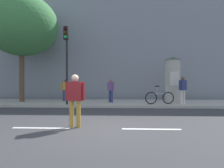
% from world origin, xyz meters
% --- Properties ---
extents(ground_plane, '(80.00, 80.00, 0.00)m').
position_xyz_m(ground_plane, '(0.00, 0.00, 0.00)').
color(ground_plane, '#38383A').
extents(sidewalk_curb, '(36.00, 4.00, 0.15)m').
position_xyz_m(sidewalk_curb, '(0.00, 7.00, 0.07)').
color(sidewalk_curb, '#B2ADA3').
rests_on(sidewalk_curb, ground_plane).
extents(lane_markings, '(25.80, 0.16, 0.01)m').
position_xyz_m(lane_markings, '(-0.00, 0.00, 0.00)').
color(lane_markings, silver).
rests_on(lane_markings, ground_plane).
extents(building_backdrop, '(36.00, 5.00, 8.61)m').
position_xyz_m(building_backdrop, '(0.00, 12.00, 4.31)').
color(building_backdrop, gray).
rests_on(building_backdrop, ground_plane).
extents(traffic_light, '(0.24, 0.45, 4.48)m').
position_xyz_m(traffic_light, '(-2.36, 5.24, 3.15)').
color(traffic_light, black).
rests_on(traffic_light, sidewalk_curb).
extents(poster_column, '(1.07, 1.07, 2.97)m').
position_xyz_m(poster_column, '(4.19, 7.17, 1.65)').
color(poster_column, '#B2ADA3').
rests_on(poster_column, sidewalk_curb).
extents(street_tree, '(4.78, 4.78, 7.14)m').
position_xyz_m(street_tree, '(-5.85, 6.93, 5.24)').
color(street_tree, brown).
rests_on(street_tree, sidewalk_curb).
extents(pedestrian_in_red_top, '(0.65, 0.44, 1.68)m').
position_xyz_m(pedestrian_in_red_top, '(-0.68, 0.20, 1.01)').
color(pedestrian_in_red_top, '#B78C33').
rests_on(pedestrian_in_red_top, ground_plane).
extents(pedestrian_near_pole, '(0.52, 0.45, 1.64)m').
position_xyz_m(pedestrian_near_pole, '(4.47, 5.93, 1.11)').
color(pedestrian_near_pole, silver).
rests_on(pedestrian_near_pole, sidewalk_curb).
extents(pedestrian_in_dark_shirt, '(0.45, 0.45, 1.52)m').
position_xyz_m(pedestrian_in_dark_shirt, '(0.13, 6.65, 1.03)').
color(pedestrian_in_dark_shirt, navy).
rests_on(pedestrian_in_dark_shirt, sidewalk_curb).
extents(pedestrian_with_bag, '(0.55, 0.50, 1.51)m').
position_xyz_m(pedestrian_with_bag, '(-3.05, 7.52, 1.04)').
color(pedestrian_with_bag, navy).
rests_on(pedestrian_with_bag, sidewalk_curb).
extents(bicycle_leaning, '(1.76, 0.35, 1.09)m').
position_xyz_m(bicycle_leaning, '(3.08, 5.77, 0.54)').
color(bicycle_leaning, black).
rests_on(bicycle_leaning, sidewalk_curb).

